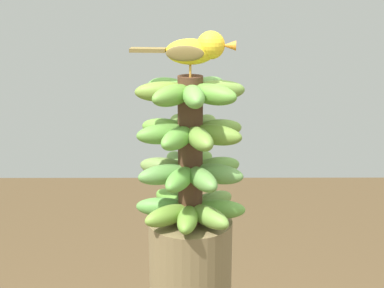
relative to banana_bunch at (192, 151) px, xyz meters
name	(u,v)px	position (x,y,z in m)	size (l,w,h in m)	color
banana_bunch	(192,151)	(0.00, 0.00, 0.00)	(0.24, 0.24, 0.32)	#4C2D1E
perched_bird	(198,49)	(-0.01, 0.00, 0.22)	(0.22, 0.07, 0.09)	#C68933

